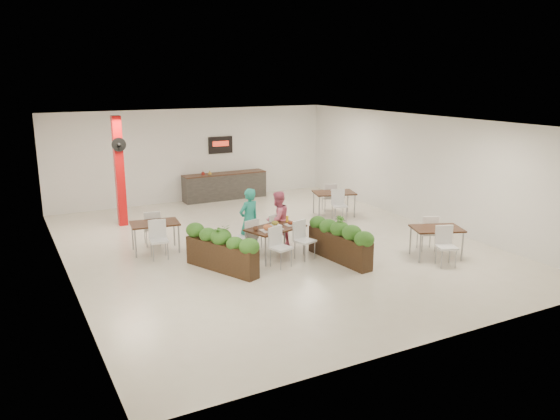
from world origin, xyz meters
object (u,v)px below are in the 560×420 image
object	(u,v)px
side_table_b	(334,196)
main_table	(275,232)
diner_man	(249,220)
planter_left	(221,248)
side_table_a	(155,227)
service_counter	(225,185)
planter_right	(340,240)
diner_woman	(278,220)
red_column	(119,170)
side_table_c	(437,233)

from	to	relation	value
side_table_b	main_table	bearing A→B (deg)	-124.47
diner_man	planter_left	size ratio (longest dim) A/B	0.83
main_table	side_table_a	size ratio (longest dim) A/B	1.14
service_counter	main_table	distance (m)	6.69
planter_right	diner_man	bearing A→B (deg)	134.87
service_counter	diner_woman	distance (m)	5.97
diner_man	diner_woman	size ratio (longest dim) A/B	1.10
diner_woman	side_table_a	size ratio (longest dim) A/B	0.89
side_table_a	diner_woman	bearing A→B (deg)	-14.59
diner_man	diner_woman	bearing A→B (deg)	163.66
diner_man	side_table_b	bearing A→B (deg)	-168.06
main_table	planter_left	xyz separation A→B (m)	(-1.51, -0.29, -0.11)
red_column	planter_left	bearing A→B (deg)	-77.12
main_table	diner_man	distance (m)	0.79
planter_right	side_table_a	bearing A→B (deg)	143.24
main_table	diner_woman	size ratio (longest dim) A/B	1.29
main_table	planter_right	world-z (taller)	planter_right
diner_woman	planter_left	world-z (taller)	diner_woman
service_counter	main_table	bearing A→B (deg)	-101.64
red_column	main_table	distance (m)	5.47
red_column	side_table_b	bearing A→B (deg)	-17.44
planter_left	planter_right	bearing A→B (deg)	-13.86
red_column	service_counter	size ratio (longest dim) A/B	1.07
main_table	side_table_c	size ratio (longest dim) A/B	1.14
diner_man	side_table_b	distance (m)	4.42
diner_woman	diner_man	bearing A→B (deg)	-16.34
diner_woman	side_table_a	distance (m)	3.08
service_counter	diner_man	xyz separation A→B (m)	(-1.74, -5.89, 0.32)
service_counter	main_table	world-z (taller)	service_counter
planter_left	side_table_c	distance (m)	5.18
main_table	diner_woman	bearing A→B (deg)	58.17
diner_woman	side_table_c	world-z (taller)	diner_woman
main_table	diner_man	bearing A→B (deg)	120.81
service_counter	side_table_a	xyz separation A→B (m)	(-3.81, -4.76, 0.14)
planter_right	side_table_b	bearing A→B (deg)	58.43
service_counter	side_table_b	distance (m)	4.36
service_counter	side_table_a	distance (m)	6.10
diner_woman	side_table_c	size ratio (longest dim) A/B	0.88
service_counter	side_table_c	bearing A→B (deg)	-76.14
planter_left	planter_right	world-z (taller)	planter_right
diner_woman	side_table_a	world-z (taller)	diner_woman
diner_man	side_table_b	world-z (taller)	diner_man
planter_left	side_table_b	xyz separation A→B (m)	(5.01, 3.04, 0.11)
main_table	planter_right	xyz separation A→B (m)	(1.22, -0.96, -0.12)
planter_left	side_table_a	distance (m)	2.28
service_counter	side_table_c	size ratio (longest dim) A/B	1.80
service_counter	diner_woman	xyz separation A→B (m)	(-0.94, -5.89, 0.24)
main_table	side_table_a	bearing A→B (deg)	143.99
diner_man	side_table_b	xyz separation A→B (m)	(3.89, 2.09, -0.18)
red_column	diner_man	size ratio (longest dim) A/B	1.97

